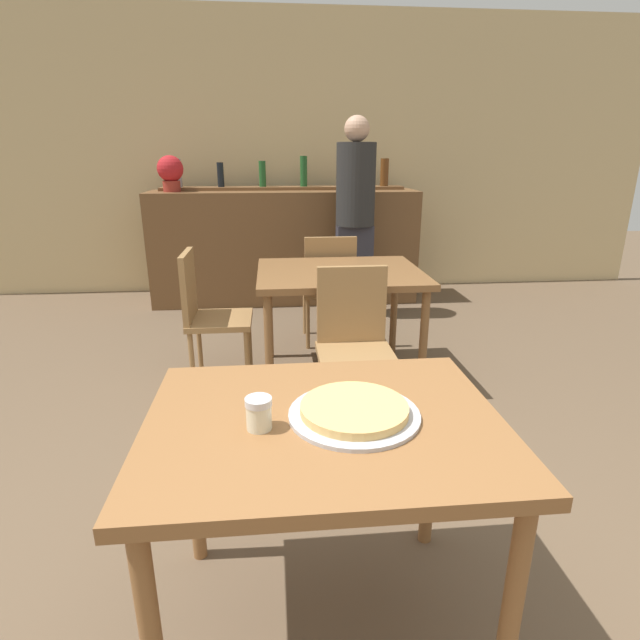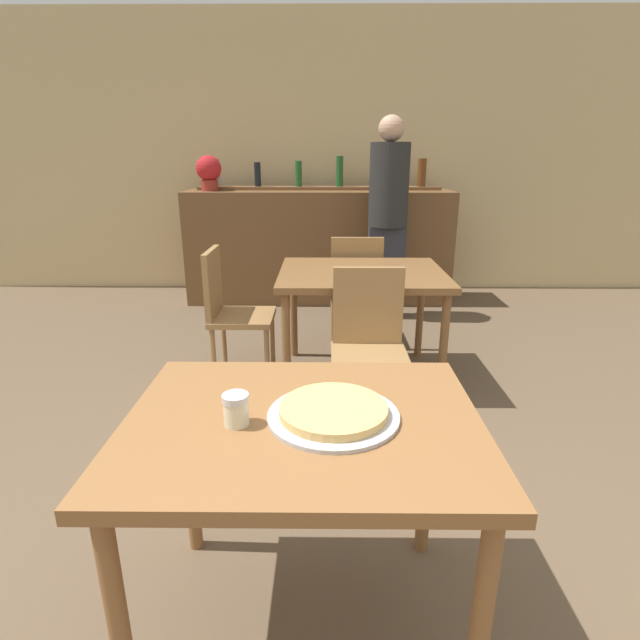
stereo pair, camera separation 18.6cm
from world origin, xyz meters
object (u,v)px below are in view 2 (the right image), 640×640
object	(u,v)px
chair_far_side_front	(369,339)
potted_plant	(209,171)
pizza_tray	(333,413)
person_standing	(388,213)
chair_far_side_left	(230,306)
chair_far_side_back	(356,284)
cheese_shaker	(236,409)

from	to	relation	value
chair_far_side_front	potted_plant	size ratio (longest dim) A/B	2.63
pizza_tray	potted_plant	xyz separation A→B (m)	(-1.13, 3.74, 0.52)
potted_plant	pizza_tray	bearing A→B (deg)	-73.12
chair_far_side_front	person_standing	world-z (taller)	person_standing
person_standing	potted_plant	bearing A→B (deg)	162.27
chair_far_side_left	potted_plant	world-z (taller)	potted_plant
chair_far_side_back	pizza_tray	bearing A→B (deg)	85.13
chair_far_side_left	potted_plant	xyz separation A→B (m)	(-0.50, 1.86, 0.78)
chair_far_side_front	chair_far_side_back	xyz separation A→B (m)	(0.00, 1.20, 0.00)
chair_far_side_front	potted_plant	distance (m)	2.91
pizza_tray	potted_plant	bearing A→B (deg)	106.88
chair_far_side_left	cheese_shaker	xyz separation A→B (m)	(0.38, -1.91, 0.29)
chair_far_side_front	chair_far_side_left	xyz separation A→B (m)	(-0.85, 0.60, 0.00)
chair_far_side_back	chair_far_side_left	world-z (taller)	same
chair_far_side_back	cheese_shaker	distance (m)	2.57
potted_plant	chair_far_side_left	bearing A→B (deg)	-75.10
chair_far_side_front	person_standing	xyz separation A→B (m)	(0.31, 1.93, 0.45)
cheese_shaker	potted_plant	size ratio (longest dim) A/B	0.27
pizza_tray	potted_plant	size ratio (longest dim) A/B	1.11
chair_far_side_left	pizza_tray	bearing A→B (deg)	-161.19
chair_far_side_front	chair_far_side_back	bearing A→B (deg)	90.00
chair_far_side_back	chair_far_side_front	bearing A→B (deg)	90.00
chair_far_side_front	pizza_tray	distance (m)	1.32
chair_far_side_front	chair_far_side_left	size ratio (longest dim) A/B	1.00
chair_far_side_front	pizza_tray	world-z (taller)	chair_far_side_front
chair_far_side_back	person_standing	bearing A→B (deg)	-113.18
person_standing	potted_plant	distance (m)	1.77
chair_far_side_back	person_standing	world-z (taller)	person_standing
pizza_tray	person_standing	size ratio (longest dim) A/B	0.21
cheese_shaker	pizza_tray	bearing A→B (deg)	7.93
cheese_shaker	potted_plant	bearing A→B (deg)	103.05
chair_far_side_back	pizza_tray	size ratio (longest dim) A/B	2.37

